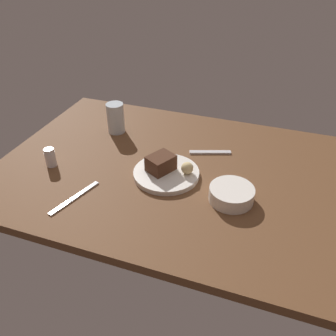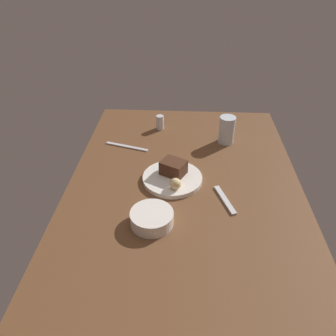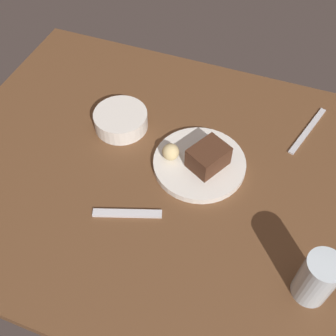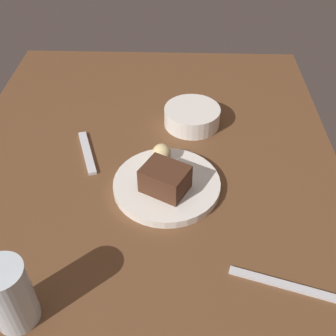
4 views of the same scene
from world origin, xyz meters
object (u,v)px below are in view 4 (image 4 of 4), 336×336
(water_glass, at_px, (10,295))
(dessert_spoon, at_px, (87,152))
(bread_roll, at_px, (162,153))
(butter_knife, at_px, (287,285))
(side_bowl, at_px, (192,116))
(dessert_plate, at_px, (167,185))
(chocolate_cake_slice, at_px, (165,179))

(water_glass, xyz_separation_m, dessert_spoon, (-0.39, 0.03, -0.06))
(bread_roll, height_order, water_glass, water_glass)
(butter_knife, bearing_deg, bread_roll, 143.34)
(water_glass, height_order, side_bowl, water_glass)
(dessert_plate, relative_size, dessert_spoon, 1.46)
(bread_roll, height_order, dessert_spoon, bread_roll)
(dessert_plate, height_order, chocolate_cake_slice, chocolate_cake_slice)
(dessert_plate, relative_size, side_bowl, 1.61)
(bread_roll, bearing_deg, butter_knife, 36.70)
(chocolate_cake_slice, bearing_deg, dessert_spoon, -124.50)
(chocolate_cake_slice, distance_m, side_bowl, 0.25)
(side_bowl, distance_m, dessert_spoon, 0.27)
(side_bowl, relative_size, butter_knife, 0.71)
(chocolate_cake_slice, xyz_separation_m, side_bowl, (-0.25, 0.06, -0.02))
(side_bowl, bearing_deg, butter_knife, 18.48)
(dessert_plate, height_order, side_bowl, side_bowl)
(chocolate_cake_slice, relative_size, side_bowl, 0.63)
(chocolate_cake_slice, bearing_deg, butter_knife, 45.38)
(side_bowl, bearing_deg, dessert_plate, -13.27)
(bread_roll, xyz_separation_m, butter_knife, (0.29, 0.22, -0.03))
(dessert_spoon, distance_m, butter_knife, 0.51)
(side_bowl, distance_m, butter_knife, 0.48)
(bread_roll, bearing_deg, dessert_plate, 10.97)
(side_bowl, bearing_deg, bread_roll, -22.69)
(chocolate_cake_slice, height_order, bread_roll, chocolate_cake_slice)
(water_glass, bearing_deg, butter_knife, 98.85)
(dessert_spoon, bearing_deg, side_bowl, 98.07)
(bread_roll, distance_m, water_glass, 0.41)
(bread_roll, height_order, butter_knife, bread_roll)
(water_glass, height_order, butter_knife, water_glass)
(chocolate_cake_slice, bearing_deg, side_bowl, 167.20)
(side_bowl, xyz_separation_m, butter_knife, (0.45, 0.15, -0.02))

